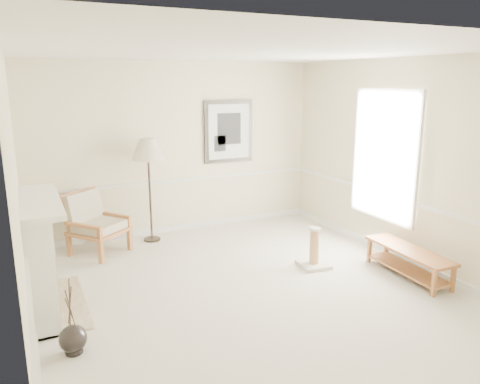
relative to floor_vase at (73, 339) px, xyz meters
name	(u,v)px	position (x,y,z in m)	size (l,w,h in m)	color
ground	(248,290)	(2.15, 0.51, -0.14)	(5.50, 5.50, 0.00)	silver
room	(256,142)	(2.29, 0.59, 1.72)	(5.04, 5.54, 2.92)	beige
fireplace	(40,256)	(-0.19, 1.11, 0.50)	(0.64, 1.64, 1.31)	white
floor_vase	(73,339)	(0.00, 0.00, 0.00)	(0.27, 0.27, 0.79)	black
armchair	(93,220)	(0.62, 2.76, 0.37)	(1.03, 1.04, 0.95)	olive
floor_lamp	(148,152)	(1.56, 2.91, 1.33)	(0.55, 0.55, 1.69)	black
bench	(408,258)	(4.30, 0.00, 0.11)	(0.46, 1.36, 0.39)	olive
scratching_post	(314,254)	(3.34, 0.82, 0.04)	(0.45, 0.45, 0.58)	silver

